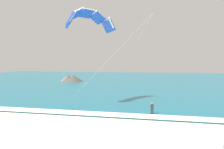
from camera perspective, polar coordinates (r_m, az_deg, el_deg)
name	(u,v)px	position (r m, az deg, el deg)	size (l,w,h in m)	color
sea	(164,80)	(87.10, 12.74, -1.38)	(200.00, 120.00, 0.20)	#146075
surf_foam	(159,117)	(28.61, 11.49, -10.20)	(200.00, 2.32, 0.04)	white
surfboard	(152,115)	(30.20, 9.82, -9.86)	(0.51, 1.42, 0.09)	white
kitesurfer	(152,108)	(30.02, 9.84, -8.15)	(0.55, 0.53, 1.69)	#232328
kite_primary	(89,18)	(38.49, -5.71, 13.62)	(13.14, 9.86, 14.13)	blue
headland_left	(71,79)	(79.68, -9.95, -1.01)	(9.15, 7.70, 2.39)	#47423D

